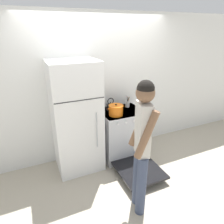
% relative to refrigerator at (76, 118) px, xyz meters
% --- Properties ---
extents(ground_plane, '(14.00, 14.00, 0.00)m').
position_rel_refrigerator_xyz_m(ground_plane, '(0.52, 0.31, -0.92)').
color(ground_plane, '#B2A893').
extents(wall_back, '(10.00, 0.06, 2.55)m').
position_rel_refrigerator_xyz_m(wall_back, '(0.52, 0.34, 0.35)').
color(wall_back, silver).
rests_on(wall_back, ground_plane).
extents(refrigerator, '(0.75, 0.65, 1.85)m').
position_rel_refrigerator_xyz_m(refrigerator, '(0.00, 0.00, 0.00)').
color(refrigerator, white).
rests_on(refrigerator, ground_plane).
extents(stove_range, '(0.75, 1.36, 0.91)m').
position_rel_refrigerator_xyz_m(stove_range, '(0.82, -0.04, -0.47)').
color(stove_range, silver).
rests_on(stove_range, ground_plane).
extents(dutch_oven_pot, '(0.29, 0.25, 0.20)m').
position_rel_refrigerator_xyz_m(dutch_oven_pot, '(0.65, -0.12, 0.08)').
color(dutch_oven_pot, orange).
rests_on(dutch_oven_pot, stove_range).
extents(tea_kettle, '(0.19, 0.15, 0.23)m').
position_rel_refrigerator_xyz_m(tea_kettle, '(0.66, 0.13, 0.06)').
color(tea_kettle, black).
rests_on(tea_kettle, stove_range).
extents(utensil_jar, '(0.08, 0.08, 0.23)m').
position_rel_refrigerator_xyz_m(utensil_jar, '(1.01, 0.13, 0.06)').
color(utensil_jar, silver).
rests_on(utensil_jar, stove_range).
extents(person, '(0.35, 0.41, 1.78)m').
position_rel_refrigerator_xyz_m(person, '(0.48, -1.21, 0.09)').
color(person, '#38425B').
rests_on(person, ground_plane).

